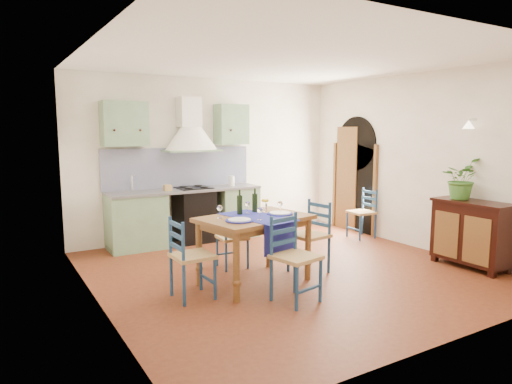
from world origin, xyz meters
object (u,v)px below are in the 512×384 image
Objects in this scene: chair_near at (294,257)px; potted_plant at (460,178)px; dining_table at (255,224)px; sideboard at (471,231)px.

potted_plant reaches higher than chair_near.
sideboard is at bearing -18.58° from dining_table.
chair_near is 0.92× the size of sideboard.
potted_plant reaches higher than sideboard.
chair_near is 1.66× the size of potted_plant.
potted_plant is at bearing 90.74° from sideboard.
sideboard is (2.86, -0.23, 0.01)m from chair_near.
dining_table reaches higher than chair_near.
potted_plant is (-0.00, 0.22, 0.72)m from sideboard.
potted_plant is at bearing -14.63° from dining_table.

